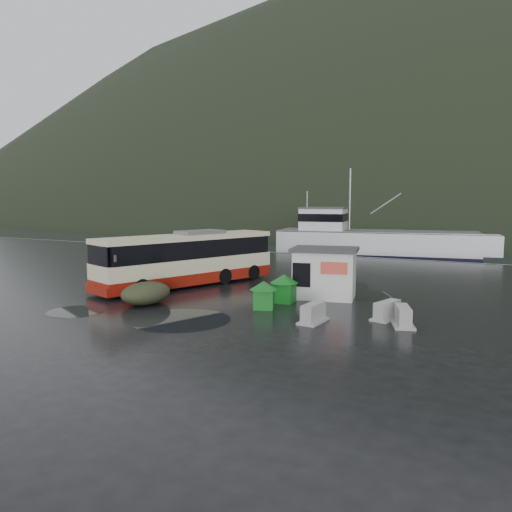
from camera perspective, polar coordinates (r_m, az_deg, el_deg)
The scene contains 15 objects.
ground at distance 27.16m, azimuth -7.11°, elevation -4.07°, with size 160.00×160.00×0.00m, color black.
harbor_water at distance 132.95m, azimuth 20.85°, elevation 3.96°, with size 300.00×180.00×0.02m, color black.
quay_edge at distance 44.92m, azimuth 7.47°, elevation 0.12°, with size 160.00×0.60×1.50m, color #999993.
headland at distance 272.08m, azimuth 26.38°, elevation 4.81°, with size 780.00×540.00×570.00m, color black.
coach_bus at distance 29.19m, azimuth -7.77°, elevation -3.34°, with size 2.85×11.24×3.17m, color beige, non-canonical shape.
white_van at distance 31.61m, azimuth -10.23°, elevation -2.63°, with size 1.96×5.68×2.37m, color silver, non-canonical shape.
waste_bin_left at distance 22.83m, azimuth 0.89°, elevation -6.05°, with size 0.92×0.92×1.28m, color #11631A, non-canonical shape.
waste_bin_right at distance 24.29m, azimuth 3.23°, elevation -5.30°, with size 0.99×0.99×1.38m, color #11631A, non-canonical shape.
dome_tent at distance 24.40m, azimuth -12.44°, elevation -5.38°, with size 1.93×2.70×1.06m, color #2F331E, non-canonical shape.
ticket_kiosk at distance 25.64m, azimuth 7.81°, elevation -4.71°, with size 3.25×2.47×2.54m, color silver, non-canonical shape.
jersey_barrier_a at distance 20.52m, azimuth 6.55°, elevation -7.54°, with size 0.78×1.57×0.78m, color #999993, non-canonical shape.
jersey_barrier_b at distance 21.56m, azimuth 14.72°, elevation -7.02°, with size 0.77×1.54×0.77m, color #999993, non-canonical shape.
jersey_barrier_c at distance 20.68m, azimuth 16.41°, elevation -7.65°, with size 0.78×1.56×0.78m, color #999993, non-canonical shape.
fishing_trawler at distance 52.69m, azimuth 13.49°, elevation 0.93°, with size 23.43×5.16×9.37m, color silver, non-canonical shape.
puddles at distance 23.82m, azimuth -0.82°, elevation -5.51°, with size 13.20×14.83×0.01m.
Camera 1 is at (15.16, -21.99, 4.97)m, focal length 35.00 mm.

